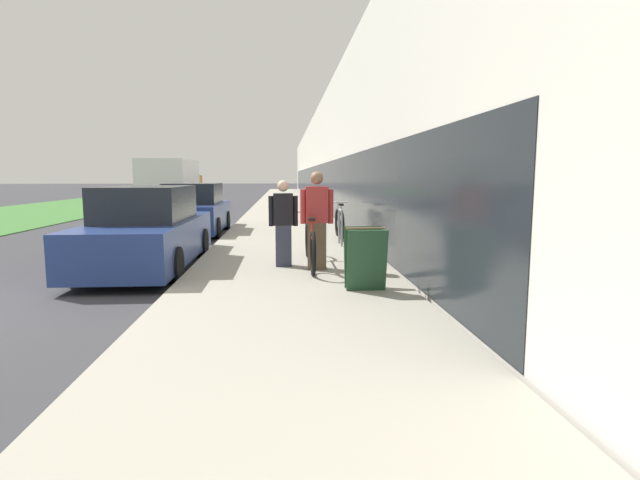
{
  "coord_description": "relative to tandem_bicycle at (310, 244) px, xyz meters",
  "views": [
    {
      "loc": [
        4.73,
        -6.23,
        1.75
      ],
      "look_at": [
        6.04,
        11.73,
        -0.57
      ],
      "focal_mm": 28.0,
      "sensor_mm": 36.0,
      "label": 1
    }
  ],
  "objects": [
    {
      "name": "parked_sedan_curbside",
      "position": [
        -3.04,
        0.68,
        0.18
      ],
      "size": [
        1.76,
        4.65,
        1.55
      ],
      "color": "navy",
      "rests_on": "ground"
    },
    {
      "name": "lawn_strip",
      "position": [
        -12.47,
        22.3,
        -0.51
      ],
      "size": [
        7.63,
        70.0,
        0.03
      ],
      "color": "#3D7533",
      "rests_on": "ground"
    },
    {
      "name": "vintage_roadster_curbside",
      "position": [
        -3.16,
        6.31,
        0.17
      ],
      "size": [
        1.81,
        4.12,
        1.53
      ],
      "color": "navy",
      "rests_on": "ground"
    },
    {
      "name": "sidewalk_slab",
      "position": [
        -0.37,
        18.3,
        -0.46
      ],
      "size": [
        3.55,
        70.0,
        0.13
      ],
      "color": "#A39E8E",
      "rests_on": "ground"
    },
    {
      "name": "sandwich_board_sign",
      "position": [
        0.69,
        -1.95,
        0.05
      ],
      "size": [
        0.56,
        0.56,
        0.9
      ],
      "color": "#23472D",
      "rests_on": "sidewalk_slab"
    },
    {
      "name": "moving_truck",
      "position": [
        -6.77,
        19.88,
        0.82
      ],
      "size": [
        2.53,
        6.72,
        2.63
      ],
      "color": "orange",
      "rests_on": "ground"
    },
    {
      "name": "tandem_bicycle",
      "position": [
        0.0,
        0.0,
        0.0
      ],
      "size": [
        0.52,
        2.66,
        0.94
      ],
      "color": "black",
      "rests_on": "sidewalk_slab"
    },
    {
      "name": "person_bystander",
      "position": [
        -0.48,
        0.01,
        0.38
      ],
      "size": [
        0.53,
        0.21,
        1.55
      ],
      "color": "#33384C",
      "rests_on": "sidewalk_slab"
    },
    {
      "name": "cruiser_bike_nearest",
      "position": [
        0.98,
        3.96,
        -0.0
      ],
      "size": [
        0.52,
        1.79,
        0.93
      ],
      "color": "black",
      "rests_on": "sidewalk_slab"
    },
    {
      "name": "storefront_facade",
      "position": [
        6.44,
        26.3,
        2.25
      ],
      "size": [
        10.01,
        70.0,
        5.55
      ],
      "color": "silver",
      "rests_on": "ground"
    },
    {
      "name": "person_rider",
      "position": [
        0.1,
        -0.34,
        0.46
      ],
      "size": [
        0.58,
        0.23,
        1.7
      ],
      "color": "brown",
      "rests_on": "sidewalk_slab"
    },
    {
      "name": "bike_rack_hoop",
      "position": [
        0.87,
        2.73,
        0.12
      ],
      "size": [
        0.05,
        0.6,
        0.84
      ],
      "color": "gray",
      "rests_on": "sidewalk_slab"
    }
  ]
}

